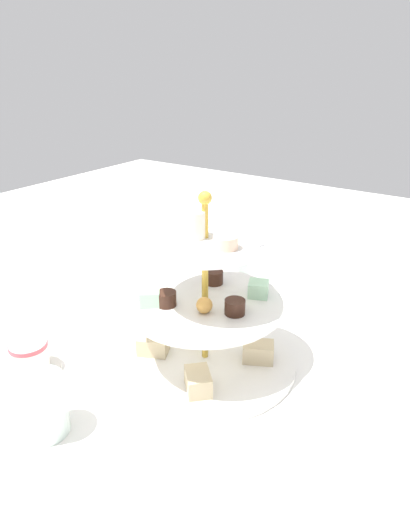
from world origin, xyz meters
The scene contains 7 objects.
ground_plane centered at (0.00, 0.00, 0.00)m, with size 2.40×2.40×0.00m, color white.
tiered_serving_stand centered at (0.00, 0.00, 0.08)m, with size 0.29×0.29×0.28m.
water_glass_tall_right centered at (0.09, -0.24, 0.07)m, with size 0.07×0.07×0.13m, color silver.
water_glass_short_left centered at (0.09, 0.24, 0.04)m, with size 0.06×0.06×0.08m, color silver.
teacup_with_saucer centered at (0.21, 0.17, 0.02)m, with size 0.09×0.09×0.05m.
butter_knife_left centered at (-0.27, -0.16, 0.00)m, with size 0.17×0.01×0.00m, color silver.
butter_knife_right centered at (0.31, -0.03, 0.00)m, with size 0.17×0.01×0.00m, color silver.
Camera 1 is at (-0.35, 0.52, 0.45)m, focal length 32.75 mm.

